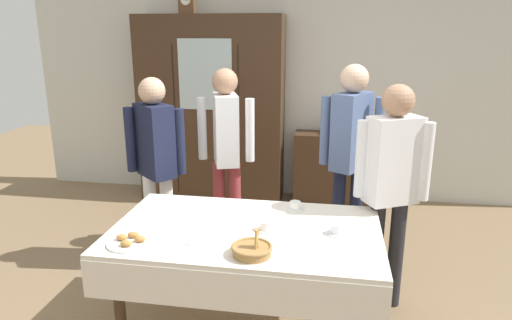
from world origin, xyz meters
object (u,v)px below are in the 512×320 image
Objects in this scene: wall_cabinet at (211,110)px; bookshelf_low at (333,168)px; bread_basket at (252,249)px; pastry_plate at (130,241)px; spoon_near_left at (230,223)px; person_behind_table_right at (351,145)px; tea_cup_near_right at (266,226)px; person_by_cabinet at (392,176)px; dining_table at (245,245)px; person_behind_table_left at (226,142)px; mantel_clock at (187,3)px; tea_cup_front_edge at (337,230)px; person_near_right_end at (156,154)px; tea_cup_mid_left at (295,206)px; spoon_far_left at (185,244)px; book_stack at (335,128)px.

wall_cabinet is 2.40× the size of bookshelf_low.
wall_cabinet is 9.08× the size of bread_basket.
pastry_plate is 2.35× the size of spoon_near_left.
tea_cup_near_right is at bearing -115.54° from person_behind_table_right.
tea_cup_near_right is 0.99m from person_by_cabinet.
bookshelf_low is at bearing 78.09° from dining_table.
person_behind_table_left is (-0.97, -1.38, 0.61)m from bookshelf_low.
tea_cup_front_edge is (1.73, -2.54, -1.50)m from mantel_clock.
person_near_right_end is (-0.03, -1.72, -0.09)m from wall_cabinet.
tea_cup_near_right is at bearing -99.17° from bookshelf_low.
bread_basket is at bearing -70.98° from wall_cabinet.
pastry_plate is at bearing -112.34° from bookshelf_low.
bread_basket is (-0.19, -0.73, 0.01)m from tea_cup_mid_left.
spoon_near_left is (-0.12, 0.10, 0.10)m from dining_table.
bookshelf_low is 7.63× the size of spoon_far_left.
person_by_cabinet is 1.55m from person_behind_table_left.
book_stack is at bearing 83.21° from tea_cup_mid_left.
book_stack is 2.31m from person_near_right_end.
book_stack reaches higher than bookshelf_low.
wall_cabinet is 1.60m from bookshelf_low.
dining_table is 0.80× the size of wall_cabinet.
wall_cabinet is 9.08× the size of mantel_clock.
person_near_right_end is (-0.81, 0.77, 0.23)m from spoon_near_left.
pastry_plate is 2.35× the size of spoon_far_left.
person_behind_table_right is (0.13, -1.46, 0.65)m from bookshelf_low.
person_near_right_end is at bearing 169.91° from person_by_cabinet.
tea_cup_near_right is 1.00× the size of tea_cup_mid_left.
person_by_cabinet is (1.08, 0.43, 0.24)m from spoon_near_left.
person_behind_table_right reaches higher than bookshelf_low.
wall_cabinet reaches higher than tea_cup_front_edge.
person_behind_table_left reaches higher than tea_cup_front_edge.
book_stack is at bearing 100.76° from person_by_cabinet.
mantel_clock reaches higher than tea_cup_near_right.
person_behind_table_left is (0.74, -1.33, -1.27)m from mantel_clock.
spoon_far_left is at bearing -73.66° from mantel_clock.
mantel_clock reaches higher than tea_cup_front_edge.
mantel_clock is (-1.15, 2.59, 1.63)m from dining_table.
tea_cup_near_right is 1.00× the size of tea_cup_front_edge.
bookshelf_low is at bearing 100.76° from person_by_cabinet.
person_behind_table_right reaches higher than person_behind_table_left.
tea_cup_mid_left is (-0.27, -2.23, 0.37)m from bookshelf_low.
wall_cabinet is 2.12m from person_behind_table_right.
spoon_near_left is (-0.71, 0.05, -0.02)m from tea_cup_front_edge.
bread_basket reaches higher than tea_cup_near_right.
person_near_right_end reaches higher than book_stack.
wall_cabinet is 2.92m from spoon_far_left.
bread_basket is at bearing -98.72° from bookshelf_low.
wall_cabinet is at bearing 109.16° from dining_table.
bookshelf_low is 6.99× the size of tea_cup_front_edge.
pastry_plate is 0.17× the size of person_behind_table_left.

